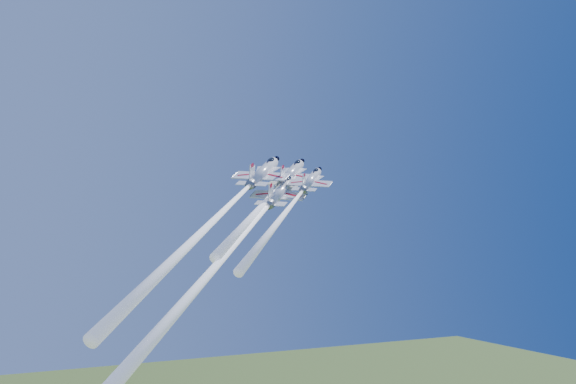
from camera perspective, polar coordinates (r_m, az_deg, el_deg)
name	(u,v)px	position (r m, az deg, el deg)	size (l,w,h in m)	color
jet_lead	(270,197)	(118.53, -1.61, -0.45)	(26.60, 28.76, 30.98)	silver
jet_left	(217,217)	(106.63, -6.31, -2.23)	(36.32, 39.75, 49.14)	silver
jet_right	(289,207)	(111.30, 0.13, -1.38)	(24.78, 26.96, 31.15)	silver
jet_slot	(232,248)	(100.60, -5.01, -4.95)	(37.56, 41.24, 52.90)	silver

